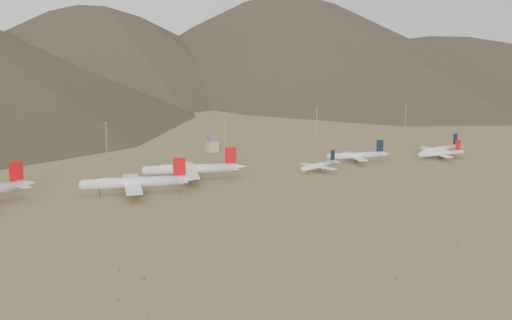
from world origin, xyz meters
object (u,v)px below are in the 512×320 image
widebody_centre (135,182)px  narrowbody_b (357,155)px  narrowbody_a (320,165)px  control_tower (212,145)px  widebody_east (191,169)px

widebody_centre → narrowbody_b: 163.91m
narrowbody_a → control_tower: narrowbody_a is taller
widebody_centre → narrowbody_a: 124.30m
widebody_centre → widebody_east: (41.69, 20.70, -0.16)m
widebody_centre → widebody_east: bearing=40.7°
widebody_centre → narrowbody_a: widebody_centre is taller
widebody_centre → narrowbody_a: bearing=17.0°
narrowbody_a → control_tower: 101.01m
widebody_centre → control_tower: (89.64, 100.77, -1.42)m
narrowbody_b → control_tower: (-73.07, 80.99, 0.42)m
narrowbody_a → control_tower: (-34.49, 94.93, 1.31)m
control_tower → widebody_east: bearing=-120.9°
widebody_east → narrowbody_a: size_ratio=1.74×
narrowbody_b → narrowbody_a: bearing=-146.9°
widebody_centre → narrowbody_b: widebody_centre is taller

